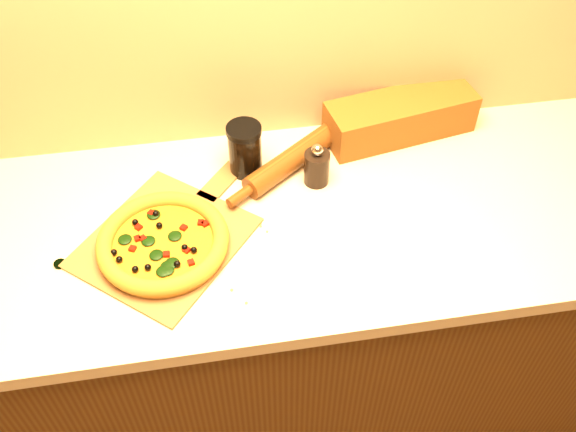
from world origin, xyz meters
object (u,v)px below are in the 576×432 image
at_px(pizza, 163,242).
at_px(dark_jar, 245,149).
at_px(rolling_pin, 292,160).
at_px(pizza_peel, 168,238).
at_px(pepper_grinder, 317,167).

bearing_deg(pizza, dark_jar, 47.26).
bearing_deg(rolling_pin, pizza_peel, -149.47).
bearing_deg(pepper_grinder, dark_jar, 158.00).
bearing_deg(pepper_grinder, pizza_peel, -160.37).
bearing_deg(rolling_pin, pepper_grinder, -46.34).
relative_size(pizza, pepper_grinder, 2.50).
distance_m(pizza_peel, dark_jar, 0.30).
relative_size(rolling_pin, dark_jar, 2.57).
distance_m(pizza, rolling_pin, 0.40).
xyz_separation_m(pizza, rolling_pin, (0.34, 0.22, 0.00)).
bearing_deg(dark_jar, pizza_peel, -135.55).
bearing_deg(dark_jar, pizza, -132.74).
distance_m(rolling_pin, dark_jar, 0.13).
height_order(pepper_grinder, dark_jar, dark_jar).
height_order(pizza_peel, pepper_grinder, pepper_grinder).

